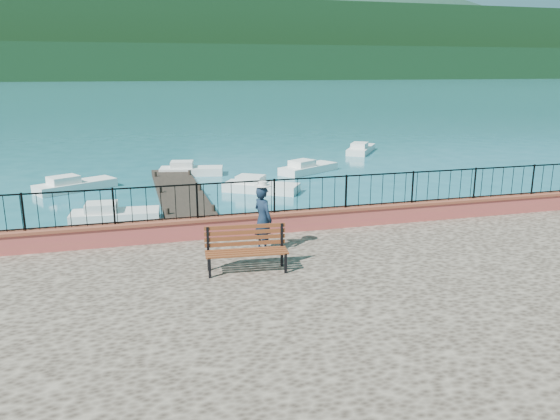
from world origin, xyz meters
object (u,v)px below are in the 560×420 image
boat_0 (115,212)px  boat_1 (261,184)px  person (263,219)px  boat_3 (75,182)px  boat_4 (191,168)px  boat_2 (309,165)px  park_bench (247,258)px  boat_5 (361,147)px

boat_0 → boat_1: same height
person → boat_3: bearing=-1.2°
boat_0 → boat_4: same height
person → boat_1: size_ratio=0.48×
boat_2 → boat_3: 12.63m
park_bench → boat_2: size_ratio=0.52×
boat_5 → boat_2: bearing=171.1°
boat_5 → park_bench: bearing=-174.5°
park_bench → boat_1: park_bench is taller
person → boat_1: person is taller
person → boat_1: 12.51m
boat_0 → boat_2: same height
boat_3 → boat_5: (18.64, 7.70, 0.00)m
park_bench → boat_2: (7.52, 17.63, -1.11)m
person → boat_0: 9.42m
person → boat_5: 26.09m
park_bench → boat_2: bearing=72.5°
boat_1 → boat_5: (9.96, 10.57, 0.00)m
boat_1 → boat_3: size_ratio=0.95×
park_bench → boat_5: bearing=66.0°
boat_4 → boat_0: bearing=-103.1°
boat_4 → park_bench: bearing=-81.8°
boat_3 → boat_4: size_ratio=1.10×
park_bench → boat_3: bearing=112.9°
person → boat_5: size_ratio=0.42×
boat_2 → boat_0: bearing=-173.9°
boat_2 → boat_1: bearing=-162.6°
boat_1 → boat_4: size_ratio=1.04×
person → boat_3: 16.08m
boat_0 → boat_5: 21.92m
boat_1 → boat_2: size_ratio=0.95×
boat_0 → boat_5: (16.71, 14.18, 0.00)m
boat_2 → boat_4: 6.67m
boat_3 → boat_5: same height
park_bench → boat_3: (-5.03, 16.22, -1.11)m
boat_3 → boat_5: size_ratio=0.93×
boat_4 → boat_3: bearing=-146.1°
boat_4 → boat_5: same height
boat_4 → boat_1: bearing=-52.2°
boat_1 → boat_3: bearing=-165.8°
boat_0 → boat_3: 6.76m
boat_1 → boat_2: 5.76m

